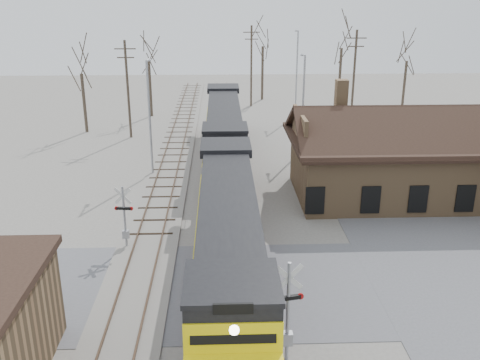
# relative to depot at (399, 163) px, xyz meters

# --- Properties ---
(ground) EXTENTS (140.00, 140.00, 0.00)m
(ground) POSITION_rel_depot_xyz_m (-11.99, -12.00, -2.41)
(ground) COLOR gray
(ground) RESTS_ON ground
(road) EXTENTS (60.00, 9.00, 0.03)m
(road) POSITION_rel_depot_xyz_m (-11.99, -12.00, -2.39)
(road) COLOR #5D5D61
(road) RESTS_ON ground
(track_main) EXTENTS (3.40, 90.00, 0.24)m
(track_main) POSITION_rel_depot_xyz_m (-11.99, 3.00, -2.34)
(track_main) COLOR gray
(track_main) RESTS_ON ground
(track_siding) EXTENTS (3.40, 90.00, 0.24)m
(track_siding) POSITION_rel_depot_xyz_m (-16.49, 3.00, -2.34)
(track_siding) COLOR gray
(track_siding) RESTS_ON ground
(depot) EXTENTS (15.20, 9.31, 7.90)m
(depot) POSITION_rel_depot_xyz_m (0.00, 0.00, 0.00)
(depot) COLOR #906F4A
(depot) RESTS_ON ground
(locomotive_lead) EXTENTS (3.13, 20.97, 4.66)m
(locomotive_lead) POSITION_rel_depot_xyz_m (-11.99, -12.17, 0.04)
(locomotive_lead) COLOR black
(locomotive_lead) RESTS_ON ground
(locomotive_trailing) EXTENTS (3.13, 20.97, 4.41)m
(locomotive_trailing) POSITION_rel_depot_xyz_m (-11.99, 9.07, 0.04)
(locomotive_trailing) COLOR black
(locomotive_trailing) RESTS_ON ground
(crossbuck_near) EXTENTS (1.20, 0.34, 4.23)m
(crossbuck_near) POSITION_rel_depot_xyz_m (-9.84, -17.41, -0.43)
(crossbuck_near) COLOR #A5A8AD
(crossbuck_near) RESTS_ON ground
(crossbuck_far) EXTENTS (1.04, 0.27, 3.66)m
(crossbuck_far) POSITION_rel_depot_xyz_m (-17.64, -7.48, -0.67)
(crossbuck_far) COLOR #A5A8AD
(crossbuck_far) RESTS_ON ground
(streetlight_a) EXTENTS (0.25, 2.04, 8.80)m
(streetlight_a) POSITION_rel_depot_xyz_m (-17.67, 5.44, 2.53)
(streetlight_a) COLOR #A5A8AD
(streetlight_a) RESTS_ON ground
(streetlight_b) EXTENTS (0.25, 2.04, 8.50)m
(streetlight_b) POSITION_rel_depot_xyz_m (-5.09, 11.13, 2.38)
(streetlight_b) COLOR #A5A8AD
(streetlight_b) RESTS_ON ground
(streetlight_c) EXTENTS (0.25, 2.04, 9.54)m
(streetlight_c) POSITION_rel_depot_xyz_m (-3.70, 25.46, 2.91)
(streetlight_c) COLOR #A5A8AD
(streetlight_c) RESTS_ON ground
(utility_pole_a) EXTENTS (2.00, 0.24, 9.30)m
(utility_pole_a) POSITION_rel_depot_xyz_m (-21.10, 16.61, 2.46)
(utility_pole_a) COLOR #382D23
(utility_pole_a) RESTS_ON ground
(utility_pole_b) EXTENTS (2.00, 0.24, 9.73)m
(utility_pole_b) POSITION_rel_depot_xyz_m (-8.45, 31.12, 2.68)
(utility_pole_b) COLOR #382D23
(utility_pole_b) RESTS_ON ground
(utility_pole_c) EXTENTS (2.00, 0.24, 10.02)m
(utility_pole_c) POSITION_rel_depot_xyz_m (1.16, 18.85, 2.83)
(utility_pole_c) COLOR #382D23
(utility_pole_c) RESTS_ON ground
(tree_a) EXTENTS (3.93, 3.93, 9.62)m
(tree_a) POSITION_rel_depot_xyz_m (-25.93, 18.90, 4.44)
(tree_a) COLOR #382D23
(tree_a) RESTS_ON ground
(tree_b) EXTENTS (4.18, 4.18, 10.24)m
(tree_b) POSITION_rel_depot_xyz_m (-20.19, 26.05, 4.88)
(tree_b) COLOR #382D23
(tree_b) RESTS_ON ground
(tree_c) EXTENTS (4.58, 4.58, 11.23)m
(tree_c) POSITION_rel_depot_xyz_m (-6.73, 35.49, 5.59)
(tree_c) COLOR #382D23
(tree_c) RESTS_ON ground
(tree_d) EXTENTS (4.91, 4.91, 12.02)m
(tree_d) POSITION_rel_depot_xyz_m (1.80, 28.00, 6.16)
(tree_d) COLOR #382D23
(tree_d) RESTS_ON ground
(tree_e) EXTENTS (3.97, 3.97, 9.73)m
(tree_e) POSITION_rel_depot_xyz_m (9.30, 27.20, 4.52)
(tree_e) COLOR #382D23
(tree_e) RESTS_ON ground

